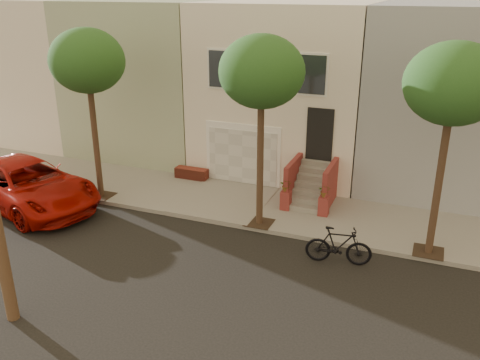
% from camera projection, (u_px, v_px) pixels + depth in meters
% --- Properties ---
extents(ground, '(90.00, 90.00, 0.00)m').
position_uv_depth(ground, '(180.00, 278.00, 14.45)').
color(ground, black).
rests_on(ground, ground).
extents(sidewalk, '(40.00, 3.70, 0.15)m').
position_uv_depth(sidewalk, '(247.00, 205.00, 19.06)').
color(sidewalk, gray).
rests_on(sidewalk, ground).
extents(house_row, '(33.10, 11.70, 7.00)m').
position_uv_depth(house_row, '(294.00, 83.00, 22.84)').
color(house_row, beige).
rests_on(house_row, sidewalk).
extents(tree_left, '(2.70, 2.57, 6.30)m').
position_uv_depth(tree_left, '(87.00, 62.00, 17.83)').
color(tree_left, '#2D2116').
rests_on(tree_left, sidewalk).
extents(tree_mid, '(2.70, 2.57, 6.30)m').
position_uv_depth(tree_mid, '(262.00, 73.00, 15.59)').
color(tree_mid, '#2D2116').
rests_on(tree_mid, sidewalk).
extents(tree_right, '(2.70, 2.57, 6.30)m').
position_uv_depth(tree_right, '(454.00, 85.00, 13.70)').
color(tree_right, '#2D2116').
rests_on(tree_right, sidewalk).
extents(pickup_truck, '(6.82, 4.52, 1.74)m').
position_uv_depth(pickup_truck, '(27.00, 185.00, 18.80)').
color(pickup_truck, '#9F0D04').
rests_on(pickup_truck, ground).
extents(motorcycle, '(2.02, 0.85, 1.17)m').
position_uv_depth(motorcycle, '(339.00, 246.00, 15.00)').
color(motorcycle, black).
rests_on(motorcycle, ground).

